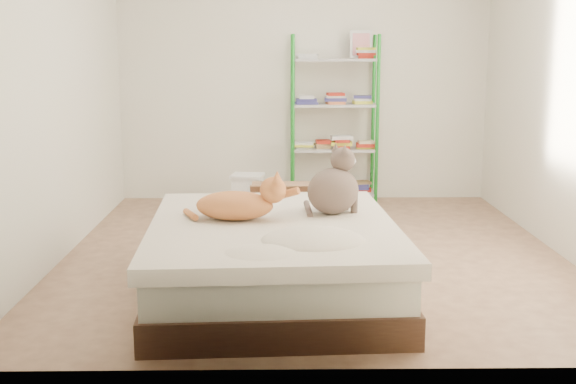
{
  "coord_description": "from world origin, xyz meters",
  "views": [
    {
      "loc": [
        -0.28,
        -5.42,
        1.55
      ],
      "look_at": [
        -0.21,
        -0.71,
        0.62
      ],
      "focal_mm": 45.0,
      "sensor_mm": 36.0,
      "label": 1
    }
  ],
  "objects_px": {
    "shelf_unit": "(334,126)",
    "bed": "(273,259)",
    "orange_cat": "(234,202)",
    "grey_cat": "(333,181)",
    "white_bin": "(248,191)",
    "cardboard_box": "(283,207)"
  },
  "relations": [
    {
      "from": "shelf_unit",
      "to": "bed",
      "type": "bearing_deg",
      "value": -101.9
    },
    {
      "from": "orange_cat",
      "to": "grey_cat",
      "type": "bearing_deg",
      "value": 18.4
    },
    {
      "from": "white_bin",
      "to": "cardboard_box",
      "type": "bearing_deg",
      "value": -66.68
    },
    {
      "from": "bed",
      "to": "grey_cat",
      "type": "distance_m",
      "value": 0.65
    },
    {
      "from": "orange_cat",
      "to": "cardboard_box",
      "type": "bearing_deg",
      "value": 83.39
    },
    {
      "from": "shelf_unit",
      "to": "orange_cat",
      "type": "bearing_deg",
      "value": -106.78
    },
    {
      "from": "grey_cat",
      "to": "cardboard_box",
      "type": "bearing_deg",
      "value": -21.1
    },
    {
      "from": "white_bin",
      "to": "bed",
      "type": "bearing_deg",
      "value": -84.14
    },
    {
      "from": "bed",
      "to": "white_bin",
      "type": "distance_m",
      "value": 2.58
    },
    {
      "from": "bed",
      "to": "shelf_unit",
      "type": "height_order",
      "value": "shelf_unit"
    },
    {
      "from": "white_bin",
      "to": "grey_cat",
      "type": "bearing_deg",
      "value": -74.24
    },
    {
      "from": "orange_cat",
      "to": "white_bin",
      "type": "xyz_separation_m",
      "value": [
        -0.02,
        2.5,
        -0.43
      ]
    },
    {
      "from": "shelf_unit",
      "to": "cardboard_box",
      "type": "bearing_deg",
      "value": -115.78
    },
    {
      "from": "bed",
      "to": "orange_cat",
      "type": "xyz_separation_m",
      "value": [
        -0.24,
        0.06,
        0.36
      ]
    },
    {
      "from": "shelf_unit",
      "to": "white_bin",
      "type": "bearing_deg",
      "value": -159.47
    },
    {
      "from": "grey_cat",
      "to": "cardboard_box",
      "type": "relative_size",
      "value": 0.81
    },
    {
      "from": "cardboard_box",
      "to": "white_bin",
      "type": "relative_size",
      "value": 1.57
    },
    {
      "from": "bed",
      "to": "grey_cat",
      "type": "relative_size",
      "value": 4.48
    },
    {
      "from": "white_bin",
      "to": "shelf_unit",
      "type": "bearing_deg",
      "value": 20.53
    },
    {
      "from": "cardboard_box",
      "to": "white_bin",
      "type": "bearing_deg",
      "value": 113.74
    },
    {
      "from": "orange_cat",
      "to": "grey_cat",
      "type": "distance_m",
      "value": 0.67
    },
    {
      "from": "bed",
      "to": "cardboard_box",
      "type": "relative_size",
      "value": 3.62
    }
  ]
}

